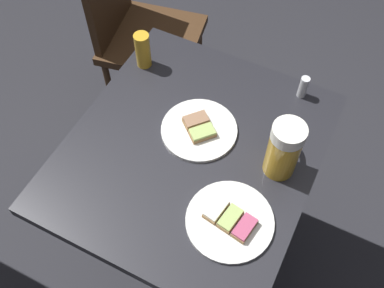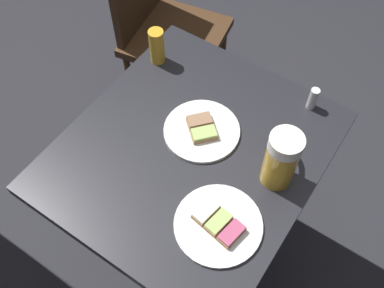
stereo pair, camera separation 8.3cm
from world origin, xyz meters
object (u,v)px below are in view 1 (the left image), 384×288
object	(u,v)px
plate_near	(230,220)
cafe_chair	(135,22)
salt_shaker	(303,87)
beer_mug	(284,148)
beer_glass_small	(143,50)
plate_far	(199,129)

from	to	relation	value
plate_near	cafe_chair	bearing A→B (deg)	45.03
salt_shaker	cafe_chair	distance (m)	0.85
beer_mug	beer_glass_small	xyz separation A→B (m)	(0.16, 0.49, -0.03)
plate_near	beer_mug	bearing A→B (deg)	-13.90
plate_near	salt_shaker	world-z (taller)	salt_shaker
beer_mug	salt_shaker	distance (m)	0.26
plate_far	beer_mug	size ratio (longest dim) A/B	1.19
salt_shaker	cafe_chair	xyz separation A→B (m)	(0.27, 0.75, -0.27)
beer_glass_small	salt_shaker	bearing A→B (deg)	-78.31
plate_far	beer_glass_small	world-z (taller)	beer_glass_small
cafe_chair	plate_near	bearing A→B (deg)	34.36
plate_near	beer_glass_small	xyz separation A→B (m)	(0.36, 0.44, 0.05)
beer_mug	beer_glass_small	bearing A→B (deg)	72.15
plate_near	beer_mug	world-z (taller)	beer_mug
beer_glass_small	salt_shaker	size ratio (longest dim) A/B	1.61
beer_glass_small	cafe_chair	distance (m)	0.55
cafe_chair	plate_far	bearing A→B (deg)	35.64
beer_mug	beer_glass_small	world-z (taller)	beer_mug
cafe_chair	beer_glass_small	bearing A→B (deg)	26.92
beer_glass_small	salt_shaker	distance (m)	0.48
plate_near	salt_shaker	size ratio (longest dim) A/B	3.01
beer_mug	cafe_chair	distance (m)	1.00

